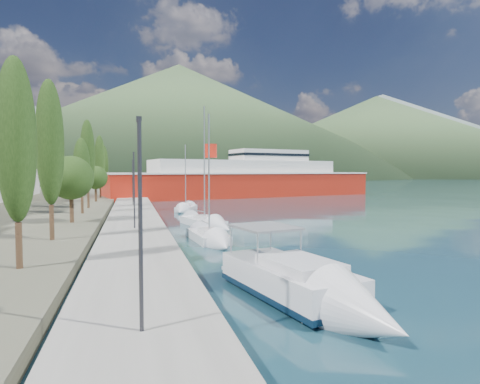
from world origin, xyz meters
name	(u,v)px	position (x,y,z in m)	size (l,w,h in m)	color
ground	(159,187)	(0.00, 120.00, 0.00)	(1400.00, 1400.00, 0.00)	#193B47
quay	(134,215)	(-9.00, 26.00, 0.40)	(5.00, 88.00, 0.80)	gray
hills_far	(224,127)	(138.59, 618.73, 77.39)	(1480.00, 900.00, 180.00)	slate
hills_near	(240,128)	(98.04, 372.50, 49.18)	(1010.00, 520.00, 115.00)	#3F5B34
tree_row	(85,166)	(-14.42, 30.89, 5.94)	(3.94, 65.37, 11.07)	#47301E
lamp_posts	(134,187)	(-9.00, 13.55, 4.08)	(0.15, 45.02, 6.06)	#2D2D33
motor_cruiser	(312,294)	(-2.52, -5.87, 0.59)	(4.80, 10.15, 3.61)	black
sailboat_near	(215,241)	(-3.43, 8.48, 0.29)	(2.78, 7.45, 10.47)	silver
sailboat_mid	(212,225)	(-1.95, 16.69, 0.30)	(4.42, 8.92, 12.42)	silver
sailboat_far	(184,210)	(-2.64, 32.43, 0.28)	(4.25, 6.89, 9.67)	silver
ferry	(246,180)	(14.23, 61.29, 3.45)	(58.32, 23.57, 11.33)	red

